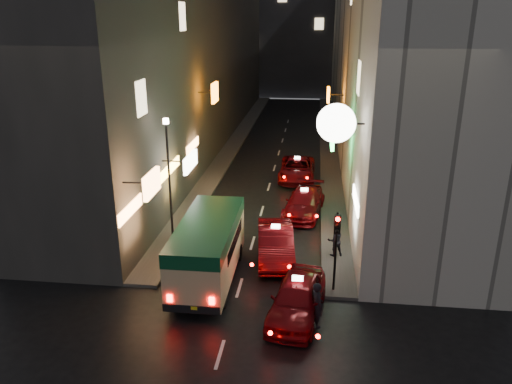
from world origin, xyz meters
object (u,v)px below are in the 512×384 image
at_px(pedestrian_crossing, 317,302).
at_px(lamp_post, 169,171).
at_px(minibus, 208,244).
at_px(traffic_light, 337,236).
at_px(taxi_near, 297,295).

distance_m(pedestrian_crossing, lamp_post, 10.52).
distance_m(minibus, traffic_light, 5.53).
height_order(minibus, traffic_light, traffic_light).
bearing_deg(minibus, traffic_light, -5.69).
height_order(taxi_near, lamp_post, lamp_post).
bearing_deg(taxi_near, traffic_light, 50.34).
distance_m(traffic_light, lamp_post, 9.42).
bearing_deg(traffic_light, taxi_near, -129.66).
xyz_separation_m(minibus, taxi_near, (3.96, -2.31, -0.86)).
xyz_separation_m(minibus, traffic_light, (5.43, -0.54, 0.92)).
distance_m(minibus, pedestrian_crossing, 5.58).
bearing_deg(pedestrian_crossing, taxi_near, 29.16).
height_order(pedestrian_crossing, traffic_light, traffic_light).
bearing_deg(pedestrian_crossing, lamp_post, 22.95).
bearing_deg(pedestrian_crossing, minibus, 34.08).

